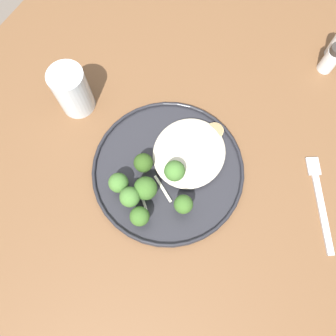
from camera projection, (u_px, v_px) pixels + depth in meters
name	position (u px, v px, depth m)	size (l,w,h in m)	color
ground	(163.00, 231.00, 1.32)	(6.00, 6.00, 0.00)	#665B51
wooden_dining_table	(159.00, 188.00, 0.69)	(1.40, 1.00, 0.74)	brown
dinner_plate	(168.00, 170.00, 0.61)	(0.29, 0.29, 0.02)	#232328
noodle_bed	(189.00, 152.00, 0.61)	(0.15, 0.14, 0.03)	beige
seared_scallop_large_seared	(194.00, 144.00, 0.62)	(0.03, 0.03, 0.02)	beige
seared_scallop_tiny_bay	(175.00, 143.00, 0.62)	(0.03, 0.03, 0.02)	#E5C689
seared_scallop_rear_pale	(215.00, 131.00, 0.63)	(0.03, 0.03, 0.01)	#DBB77A
seared_scallop_center_golden	(187.00, 157.00, 0.61)	(0.02, 0.02, 0.02)	beige
seared_scallop_right_edge	(195.00, 130.00, 0.63)	(0.03, 0.03, 0.01)	#DBB77A
broccoli_floret_front_edge	(119.00, 183.00, 0.57)	(0.04, 0.04, 0.05)	#89A356
broccoli_floret_right_tilted	(183.00, 205.00, 0.56)	(0.03, 0.03, 0.05)	#89A356
broccoli_floret_left_leaning	(143.00, 164.00, 0.58)	(0.04, 0.04, 0.05)	#7A994C
broccoli_floret_rear_charred	(144.00, 188.00, 0.57)	(0.04, 0.04, 0.06)	#7A994C
broccoli_floret_near_rim	(140.00, 216.00, 0.55)	(0.03, 0.03, 0.05)	#89A356
broccoli_floret_center_pile	(130.00, 197.00, 0.56)	(0.04, 0.04, 0.06)	#89A356
broccoli_floret_split_head	(175.00, 171.00, 0.57)	(0.04, 0.04, 0.06)	#7A994C
onion_sliver_long_sliver	(144.00, 200.00, 0.59)	(0.06, 0.01, 0.00)	silver
onion_sliver_curled_piece	(163.00, 189.00, 0.60)	(0.06, 0.01, 0.00)	silver
water_glass	(73.00, 93.00, 0.63)	(0.07, 0.07, 0.10)	silver
dinner_fork	(320.00, 200.00, 0.60)	(0.17, 0.11, 0.00)	silver
pepper_shaker	(331.00, 59.00, 0.67)	(0.03, 0.03, 0.07)	white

